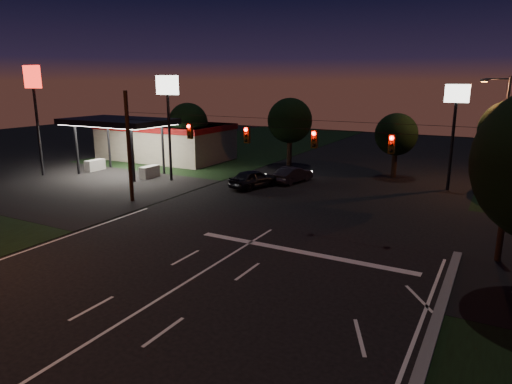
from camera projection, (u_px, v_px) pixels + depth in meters
The scene contains 17 objects.
ground at pixel (83, 346), 15.30m from camera, with size 140.00×140.00×0.00m, color black.
cross_street_left at pixel (70, 187), 38.26m from camera, with size 20.00×16.00×0.02m, color black.
stop_bar at pixel (301, 252), 23.70m from camera, with size 12.00×0.50×0.01m, color silver.
utility_pole_right at pixel (497, 261), 22.49m from camera, with size 0.30×0.30×9.00m, color black.
utility_pole_left at pixel (132, 201), 33.68m from camera, with size 0.28×0.28×8.00m, color black.
signal_span at pixel (279, 136), 26.74m from camera, with size 24.00×0.40×1.56m.
gas_station at pixel (163, 139), 50.82m from camera, with size 14.20×16.10×5.25m.
pole_sign_left_near at pixel (168, 101), 38.92m from camera, with size 2.20×0.30×9.10m.
pole_sign_left_far at pixel (34, 93), 40.95m from camera, with size 2.00×0.30×10.00m.
pole_sign_right at pixel (455, 113), 35.65m from camera, with size 1.80×0.30×8.40m.
street_light_right_far at pixel (501, 125), 36.08m from camera, with size 2.20×0.35×9.00m.
tree_far_a at pixel (189, 123), 48.34m from camera, with size 4.20×4.20×6.42m.
tree_far_b at pixel (291, 121), 47.00m from camera, with size 4.60×4.60×6.98m.
tree_far_c at pixel (397, 135), 41.17m from camera, with size 3.80×3.80×5.86m.
tree_far_d at pixel (511, 132), 35.08m from camera, with size 4.80×4.80×7.30m.
car_oncoming_a at pixel (254, 179), 37.78m from camera, with size 1.81×4.50×1.53m, color black.
car_oncoming_b at pixel (293, 175), 39.78m from camera, with size 1.46×4.18×1.38m, color black.
Camera 1 is at (11.64, -9.17, 8.66)m, focal length 32.00 mm.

